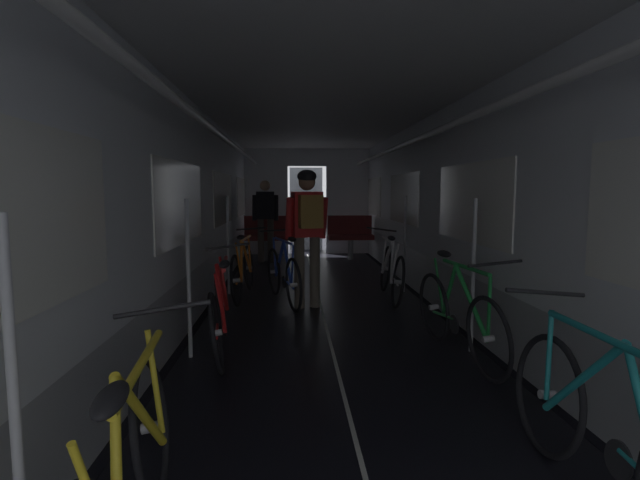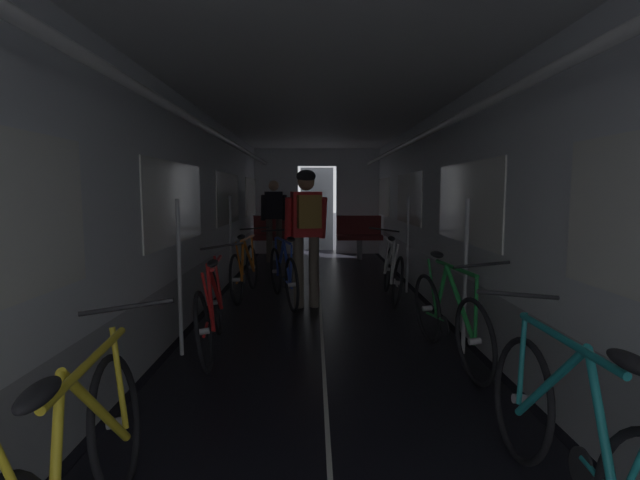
{
  "view_description": "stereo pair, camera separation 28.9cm",
  "coord_description": "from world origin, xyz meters",
  "px_view_note": "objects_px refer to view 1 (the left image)",
  "views": [
    {
      "loc": [
        -0.37,
        -2.02,
        1.46
      ],
      "look_at": [
        0.0,
        4.07,
        0.83
      ],
      "focal_mm": 26.49,
      "sensor_mm": 36.0,
      "label": 1
    },
    {
      "loc": [
        -0.08,
        -2.03,
        1.46
      ],
      "look_at": [
        0.0,
        4.07,
        0.83
      ],
      "focal_mm": 26.49,
      "sensor_mm": 36.0,
      "label": 2
    }
  ],
  "objects_px": {
    "bicycle_blue_in_aisle": "(283,274)",
    "bicycle_teal": "(610,434)",
    "bicycle_orange": "(243,270)",
    "person_standing_near_bench": "(265,215)",
    "bicycle_green": "(458,315)",
    "bench_seat_far_left": "(267,233)",
    "bicycle_red": "(219,311)",
    "bicycle_white": "(391,271)",
    "bench_seat_far_right": "(350,233)",
    "person_cyclist_aisle": "(307,223)"
  },
  "relations": [
    {
      "from": "bicycle_blue_in_aisle",
      "to": "bicycle_green",
      "type": "bearing_deg",
      "value": -54.13
    },
    {
      "from": "person_standing_near_bench",
      "to": "bicycle_blue_in_aisle",
      "type": "bearing_deg",
      "value": -83.38
    },
    {
      "from": "bench_seat_far_right",
      "to": "bicycle_blue_in_aisle",
      "type": "bearing_deg",
      "value": -109.13
    },
    {
      "from": "bicycle_blue_in_aisle",
      "to": "bench_seat_far_right",
      "type": "bearing_deg",
      "value": 70.87
    },
    {
      "from": "bicycle_red",
      "to": "person_standing_near_bench",
      "type": "relative_size",
      "value": 1.0
    },
    {
      "from": "bicycle_white",
      "to": "bicycle_orange",
      "type": "bearing_deg",
      "value": 173.98
    },
    {
      "from": "bicycle_white",
      "to": "person_cyclist_aisle",
      "type": "distance_m",
      "value": 1.4
    },
    {
      "from": "bicycle_teal",
      "to": "person_cyclist_aisle",
      "type": "bearing_deg",
      "value": 107.3
    },
    {
      "from": "bicycle_teal",
      "to": "bench_seat_far_left",
      "type": "bearing_deg",
      "value": 103.45
    },
    {
      "from": "person_cyclist_aisle",
      "to": "bicycle_blue_in_aisle",
      "type": "height_order",
      "value": "person_cyclist_aisle"
    },
    {
      "from": "bicycle_white",
      "to": "bicycle_teal",
      "type": "bearing_deg",
      "value": -89.06
    },
    {
      "from": "person_cyclist_aisle",
      "to": "bicycle_blue_in_aisle",
      "type": "relative_size",
      "value": 1.05
    },
    {
      "from": "bicycle_green",
      "to": "bicycle_orange",
      "type": "distance_m",
      "value": 3.29
    },
    {
      "from": "bench_seat_far_left",
      "to": "person_standing_near_bench",
      "type": "bearing_deg",
      "value": -89.59
    },
    {
      "from": "bicycle_green",
      "to": "bicycle_teal",
      "type": "relative_size",
      "value": 1.0
    },
    {
      "from": "person_cyclist_aisle",
      "to": "person_standing_near_bench",
      "type": "height_order",
      "value": "person_cyclist_aisle"
    },
    {
      "from": "bench_seat_far_left",
      "to": "bicycle_blue_in_aisle",
      "type": "distance_m",
      "value": 4.0
    },
    {
      "from": "bicycle_green",
      "to": "bicycle_red",
      "type": "distance_m",
      "value": 2.12
    },
    {
      "from": "bicycle_white",
      "to": "bicycle_orange",
      "type": "xyz_separation_m",
      "value": [
        -2.02,
        0.21,
        0.0
      ]
    },
    {
      "from": "bicycle_white",
      "to": "bicycle_orange",
      "type": "height_order",
      "value": "bicycle_white"
    },
    {
      "from": "bench_seat_far_right",
      "to": "bicycle_white",
      "type": "bearing_deg",
      "value": -88.77
    },
    {
      "from": "bicycle_blue_in_aisle",
      "to": "bicycle_teal",
      "type": "bearing_deg",
      "value": -69.91
    },
    {
      "from": "bench_seat_far_left",
      "to": "bicycle_red",
      "type": "xyz_separation_m",
      "value": [
        -0.12,
        -5.86,
        -0.19
      ]
    },
    {
      "from": "bicycle_orange",
      "to": "person_standing_near_bench",
      "type": "distance_m",
      "value": 3.3
    },
    {
      "from": "bench_seat_far_right",
      "to": "bicycle_orange",
      "type": "relative_size",
      "value": 0.58
    },
    {
      "from": "bench_seat_far_left",
      "to": "bicycle_red",
      "type": "bearing_deg",
      "value": -91.22
    },
    {
      "from": "bicycle_red",
      "to": "bicycle_orange",
      "type": "distance_m",
      "value": 2.24
    },
    {
      "from": "person_standing_near_bench",
      "to": "bench_seat_far_left",
      "type": "bearing_deg",
      "value": 90.41
    },
    {
      "from": "bicycle_teal",
      "to": "bicycle_orange",
      "type": "xyz_separation_m",
      "value": [
        -2.09,
        4.54,
        0.0
      ]
    },
    {
      "from": "bicycle_orange",
      "to": "bicycle_green",
      "type": "bearing_deg",
      "value": -49.89
    },
    {
      "from": "bicycle_white",
      "to": "person_standing_near_bench",
      "type": "bearing_deg",
      "value": 118.53
    },
    {
      "from": "bicycle_teal",
      "to": "person_standing_near_bench",
      "type": "height_order",
      "value": "person_standing_near_bench"
    },
    {
      "from": "bicycle_red",
      "to": "bicycle_white",
      "type": "xyz_separation_m",
      "value": [
        2.01,
        2.03,
        0.0
      ]
    },
    {
      "from": "bicycle_blue_in_aisle",
      "to": "person_standing_near_bench",
      "type": "bearing_deg",
      "value": 96.62
    },
    {
      "from": "bicycle_green",
      "to": "bicycle_teal",
      "type": "height_order",
      "value": "bicycle_teal"
    },
    {
      "from": "person_cyclist_aisle",
      "to": "bench_seat_far_left",
      "type": "bearing_deg",
      "value": 99.79
    },
    {
      "from": "bicycle_orange",
      "to": "bicycle_blue_in_aisle",
      "type": "height_order",
      "value": "bicycle_orange"
    },
    {
      "from": "person_standing_near_bench",
      "to": "person_cyclist_aisle",
      "type": "bearing_deg",
      "value": -79.32
    },
    {
      "from": "bicycle_green",
      "to": "bicycle_teal",
      "type": "xyz_separation_m",
      "value": [
        -0.03,
        -2.03,
        -0.0
      ]
    },
    {
      "from": "bicycle_orange",
      "to": "person_cyclist_aisle",
      "type": "xyz_separation_m",
      "value": [
        0.87,
        -0.62,
        0.69
      ]
    },
    {
      "from": "bicycle_green",
      "to": "person_standing_near_bench",
      "type": "relative_size",
      "value": 1.0
    },
    {
      "from": "bicycle_red",
      "to": "bicycle_teal",
      "type": "bearing_deg",
      "value": -47.92
    },
    {
      "from": "bicycle_teal",
      "to": "bicycle_white",
      "type": "bearing_deg",
      "value": 90.94
    },
    {
      "from": "bench_seat_far_left",
      "to": "bicycle_blue_in_aisle",
      "type": "relative_size",
      "value": 0.6
    },
    {
      "from": "bench_seat_far_left",
      "to": "bicycle_red",
      "type": "distance_m",
      "value": 5.87
    },
    {
      "from": "bicycle_red",
      "to": "bicycle_orange",
      "type": "xyz_separation_m",
      "value": [
        -0.01,
        2.24,
        0.0
      ]
    },
    {
      "from": "bench_seat_far_left",
      "to": "person_standing_near_bench",
      "type": "distance_m",
      "value": 0.55
    },
    {
      "from": "bicycle_red",
      "to": "bicycle_orange",
      "type": "height_order",
      "value": "bicycle_red"
    },
    {
      "from": "bicycle_orange",
      "to": "person_standing_near_bench",
      "type": "relative_size",
      "value": 1.0
    },
    {
      "from": "bicycle_teal",
      "to": "bicycle_orange",
      "type": "bearing_deg",
      "value": 114.69
    }
  ]
}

